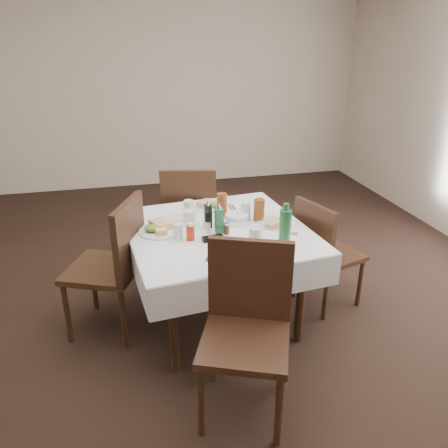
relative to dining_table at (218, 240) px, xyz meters
name	(u,v)px	position (x,y,z in m)	size (l,w,h in m)	color
ground_plane	(193,323)	(-0.21, -0.03, -0.68)	(7.00, 7.00, 0.00)	black
room_shell	(185,93)	(-0.21, -0.03, 1.03)	(6.04, 7.04, 2.80)	beige
dining_table	(218,240)	(0.00, 0.00, 0.00)	(1.38, 1.38, 0.76)	black
chair_north	(190,213)	(-0.08, 0.81, -0.11)	(0.57, 0.57, 1.00)	black
chair_south	(247,318)	(-0.02, -0.84, -0.10)	(0.63, 0.63, 1.01)	black
chair_east	(322,248)	(0.83, 0.00, -0.16)	(0.53, 0.53, 0.90)	black
chair_west	(116,259)	(-0.73, 0.04, -0.09)	(0.64, 0.64, 1.02)	black
meal_north	(210,205)	(0.03, 0.43, 0.11)	(0.24, 0.24, 0.05)	white
meal_south	(229,256)	(-0.03, -0.46, 0.11)	(0.24, 0.24, 0.05)	white
meal_east	(275,223)	(0.41, -0.04, 0.11)	(0.25, 0.25, 0.06)	white
meal_west	(159,228)	(-0.41, 0.05, 0.11)	(0.29, 0.29, 0.06)	white
side_plate_a	(174,218)	(-0.28, 0.26, 0.09)	(0.15, 0.15, 0.01)	white
side_plate_b	(270,237)	(0.31, -0.23, 0.09)	(0.18, 0.18, 0.01)	white
water_n	(189,209)	(-0.17, 0.26, 0.15)	(0.07, 0.07, 0.14)	silver
water_s	(255,238)	(0.16, -0.36, 0.16)	(0.08, 0.08, 0.14)	silver
water_e	(246,211)	(0.24, 0.13, 0.15)	(0.07, 0.07, 0.13)	silver
water_w	(178,232)	(-0.30, -0.10, 0.14)	(0.06, 0.06, 0.11)	silver
iced_tea_a	(222,204)	(0.09, 0.27, 0.17)	(0.08, 0.08, 0.17)	brown
iced_tea_b	(259,210)	(0.33, 0.08, 0.17)	(0.08, 0.08, 0.17)	brown
bread_basket	(237,218)	(0.17, 0.09, 0.11)	(0.19, 0.19, 0.06)	silver
oil_cruet_dark	(208,215)	(-0.06, 0.05, 0.18)	(0.05, 0.05, 0.22)	black
oil_cruet_green	(219,220)	(0.00, -0.06, 0.18)	(0.05, 0.05, 0.23)	#276B3E
ketchup_bottle	(190,232)	(-0.22, -0.13, 0.14)	(0.06, 0.06, 0.12)	#B52608
salt_shaker	(208,227)	(-0.08, -0.05, 0.13)	(0.04, 0.04, 0.09)	white
pepper_shaker	(227,229)	(0.04, -0.10, 0.13)	(0.04, 0.04, 0.08)	#3F3219
coffee_mug	(189,218)	(-0.18, 0.14, 0.13)	(0.14, 0.14, 0.10)	white
sunglasses	(213,238)	(-0.08, -0.17, 0.10)	(0.15, 0.07, 0.03)	black
green_bottle	(285,227)	(0.37, -0.36, 0.22)	(0.08, 0.08, 0.30)	#276B3E
sugar_caddy	(268,225)	(0.35, -0.07, 0.11)	(0.09, 0.06, 0.05)	white
cutlery_n	(233,208)	(0.20, 0.36, 0.09)	(0.04, 0.17, 0.01)	silver
cutlery_s	(211,255)	(-0.13, -0.39, 0.09)	(0.11, 0.18, 0.01)	silver
cutlery_e	(285,233)	(0.44, -0.19, 0.09)	(0.18, 0.11, 0.01)	silver
cutlery_w	(161,225)	(-0.39, 0.16, 0.09)	(0.18, 0.05, 0.01)	silver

